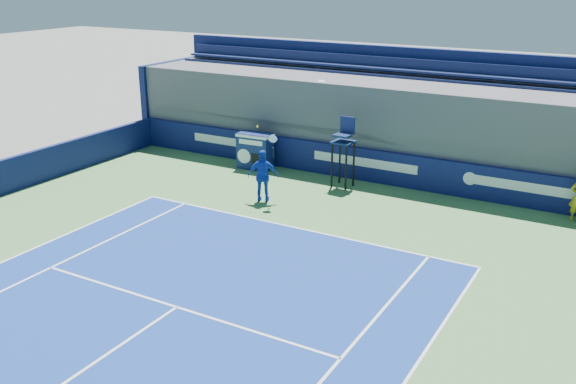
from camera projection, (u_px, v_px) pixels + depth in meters
The scene contains 5 objects.
back_hoarding at pixel (365, 165), 23.14m from camera, with size 20.40×0.21×1.20m.
match_clock at pixel (255, 150), 24.51m from camera, with size 1.36×0.80×1.40m.
umpire_chair at pixel (344, 145), 22.20m from camera, with size 0.75×0.75×2.48m.
tennis_player at pixel (263, 176), 20.98m from camera, with size 1.10×0.82×2.57m.
stadium_seating at pixel (387, 120), 24.42m from camera, with size 21.00×4.05×4.40m.
Camera 1 is at (8.60, -3.53, 7.28)m, focal length 40.00 mm.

